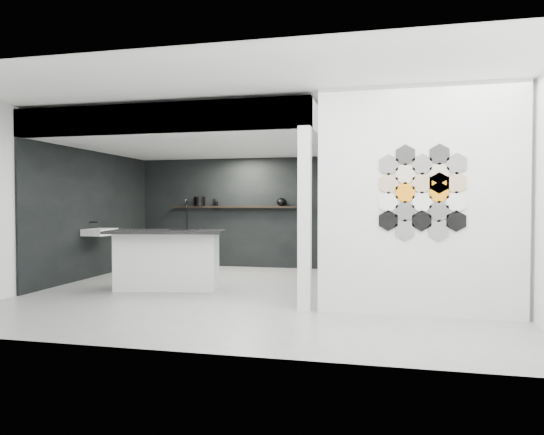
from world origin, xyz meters
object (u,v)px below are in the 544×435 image
(kettle, at_px, (281,202))
(glass_bowl, at_px, (301,204))
(wall_basin, at_px, (100,232))
(partition_panel, at_px, (419,201))
(bottle_dark, at_px, (214,202))
(glass_vase, at_px, (301,202))
(stockpot, at_px, (199,201))
(kitchen_island, at_px, (167,259))
(utensil_cup, at_px, (216,204))

(kettle, relative_size, glass_bowl, 1.37)
(wall_basin, bearing_deg, kettle, 34.84)
(partition_panel, bearing_deg, kettle, 122.87)
(bottle_dark, bearing_deg, glass_vase, 0.00)
(stockpot, xyz_separation_m, glass_vase, (2.26, 0.00, -0.02))
(partition_panel, height_order, bottle_dark, partition_panel)
(stockpot, distance_m, kettle, 1.83)
(kitchen_island, height_order, kettle, kettle)
(partition_panel, relative_size, kettle, 13.90)
(bottle_dark, bearing_deg, utensil_cup, 0.00)
(glass_vase, xyz_separation_m, utensil_cup, (-1.87, 0.00, -0.03))
(glass_bowl, height_order, bottle_dark, bottle_dark)
(stockpot, height_order, glass_vase, stockpot)
(bottle_dark, height_order, utensil_cup, bottle_dark)
(bottle_dark, bearing_deg, kettle, 0.00)
(kettle, height_order, utensil_cup, kettle)
(partition_panel, bearing_deg, kitchen_island, 164.81)
(stockpot, bearing_deg, kitchen_island, -78.96)
(bottle_dark, bearing_deg, kitchen_island, -85.75)
(stockpot, bearing_deg, utensil_cup, 0.00)
(glass_vase, relative_size, utensil_cup, 1.63)
(utensil_cup, bearing_deg, kettle, 0.00)
(kettle, relative_size, bottle_dark, 1.32)
(kettle, xyz_separation_m, utensil_cup, (-1.44, 0.00, -0.04))
(wall_basin, bearing_deg, glass_vase, 31.35)
(partition_panel, bearing_deg, stockpot, 138.26)
(glass_bowl, distance_m, bottle_dark, 1.91)
(stockpot, relative_size, glass_bowl, 1.68)
(glass_bowl, xyz_separation_m, utensil_cup, (-1.87, 0.00, -0.00))
(stockpot, xyz_separation_m, utensil_cup, (0.39, 0.00, -0.05))
(stockpot, xyz_separation_m, glass_bowl, (2.26, 0.00, -0.05))
(partition_panel, bearing_deg, wall_basin, 161.77)
(bottle_dark, bearing_deg, stockpot, 180.00)
(glass_bowl, bearing_deg, kettle, 180.00)
(glass_bowl, bearing_deg, stockpot, 180.00)
(glass_vase, height_order, bottle_dark, glass_vase)
(stockpot, relative_size, bottle_dark, 1.62)
(partition_panel, xyz_separation_m, kitchen_island, (-3.78, 1.03, -0.91))
(wall_basin, xyz_separation_m, utensil_cup, (1.52, 2.07, 0.52))
(kitchen_island, bearing_deg, wall_basin, 144.52)
(bottle_dark, bearing_deg, partition_panel, -44.10)
(glass_bowl, height_order, utensil_cup, glass_bowl)
(wall_basin, bearing_deg, partition_panel, -18.23)
(wall_basin, height_order, bottle_dark, bottle_dark)
(wall_basin, distance_m, kettle, 3.66)
(kettle, bearing_deg, bottle_dark, -174.89)
(kitchen_island, distance_m, kettle, 3.25)
(partition_panel, distance_m, stockpot, 5.81)
(kettle, xyz_separation_m, bottle_dark, (-1.49, 0.00, -0.01))
(kitchen_island, height_order, glass_vase, glass_vase)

